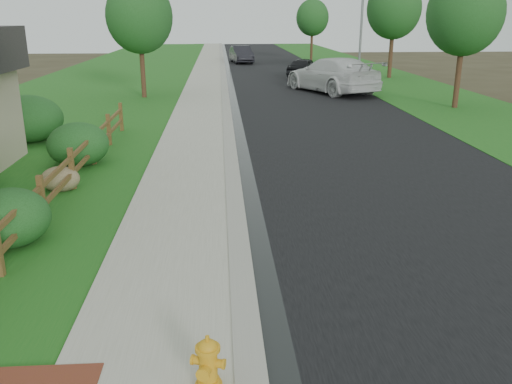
{
  "coord_description": "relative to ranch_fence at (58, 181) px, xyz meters",
  "views": [
    {
      "loc": [
        0.09,
        -5.61,
        4.19
      ],
      "look_at": [
        0.73,
        3.86,
        1.09
      ],
      "focal_mm": 38.0,
      "sensor_mm": 36.0,
      "label": 1
    }
  ],
  "objects": [
    {
      "name": "ground",
      "position": [
        3.6,
        -6.4,
        -0.62
      ],
      "size": [
        120.0,
        120.0,
        0.0
      ],
      "primitive_type": "plane",
      "color": "#332E1C"
    },
    {
      "name": "road",
      "position": [
        8.2,
        28.6,
        -0.61
      ],
      "size": [
        8.0,
        90.0,
        0.02
      ],
      "primitive_type": "cube",
      "color": "black",
      "rests_on": "ground"
    },
    {
      "name": "curb",
      "position": [
        4.0,
        28.6,
        -0.56
      ],
      "size": [
        0.4,
        90.0,
        0.12
      ],
      "primitive_type": "cube",
      "color": "gray",
      "rests_on": "ground"
    },
    {
      "name": "wet_gutter",
      "position": [
        4.35,
        28.6,
        -0.6
      ],
      "size": [
        0.5,
        90.0,
        0.0
      ],
      "primitive_type": "cube",
      "color": "black",
      "rests_on": "road"
    },
    {
      "name": "sidewalk",
      "position": [
        2.7,
        28.6,
        -0.57
      ],
      "size": [
        2.2,
        90.0,
        0.1
      ],
      "primitive_type": "cube",
      "color": "#999786",
      "rests_on": "ground"
    },
    {
      "name": "grass_strip",
      "position": [
        0.8,
        28.6,
        -0.59
      ],
      "size": [
        1.6,
        90.0,
        0.06
      ],
      "primitive_type": "cube",
      "color": "#1B5919",
      "rests_on": "ground"
    },
    {
      "name": "lawn_near",
      "position": [
        -4.4,
        28.6,
        -0.6
      ],
      "size": [
        9.0,
        90.0,
        0.04
      ],
      "primitive_type": "cube",
      "color": "#1B5919",
      "rests_on": "ground"
    },
    {
      "name": "verge_far",
      "position": [
        15.1,
        28.6,
        -0.6
      ],
      "size": [
        6.0,
        90.0,
        0.04
      ],
      "primitive_type": "cube",
      "color": "#1B5919",
      "rests_on": "ground"
    },
    {
      "name": "ranch_fence",
      "position": [
        0.0,
        0.0,
        0.0
      ],
      "size": [
        0.12,
        16.92,
        1.1
      ],
      "color": "#55371C",
      "rests_on": "ground"
    },
    {
      "name": "fire_hydrant",
      "position": [
        3.5,
        -6.74,
        -0.2
      ],
      "size": [
        0.45,
        0.37,
        0.68
      ],
      "color": "gold",
      "rests_on": "sidewalk"
    },
    {
      "name": "white_suv",
      "position": [
        10.07,
        18.77,
        0.37
      ],
      "size": [
        5.12,
        7.19,
        1.93
      ],
      "primitive_type": "imported",
      "rotation": [
        0.0,
        0.0,
        3.55
      ],
      "color": "silver",
      "rests_on": "road"
    },
    {
      "name": "dark_car_mid",
      "position": [
        9.65,
        26.63,
        0.09
      ],
      "size": [
        3.11,
        4.33,
        1.37
      ],
      "primitive_type": "imported",
      "rotation": [
        0.0,
        0.0,
        2.72
      ],
      "color": "black",
      "rests_on": "road"
    },
    {
      "name": "dark_car_far",
      "position": [
        5.78,
        39.02,
        0.16
      ],
      "size": [
        2.18,
        4.76,
        1.51
      ],
      "primitive_type": "imported",
      "rotation": [
        0.0,
        0.0,
        0.13
      ],
      "color": "black",
      "rests_on": "road"
    },
    {
      "name": "streetlight",
      "position": [
        13.24,
        25.77,
        3.87
      ],
      "size": [
        1.83,
        0.26,
        7.92
      ],
      "color": "gray",
      "rests_on": "ground"
    },
    {
      "name": "boulder",
      "position": [
        -0.3,
        1.17,
        -0.3
      ],
      "size": [
        1.15,
        1.01,
        0.64
      ],
      "primitive_type": "ellipsoid",
      "rotation": [
        0.0,
        0.0,
        0.36
      ],
      "color": "brown",
      "rests_on": "ground"
    },
    {
      "name": "shrub_a",
      "position": [
        -0.3,
        -2.17,
        -0.06
      ],
      "size": [
        1.63,
        1.63,
        1.11
      ],
      "primitive_type": "ellipsoid",
      "rotation": [
        0.0,
        0.0,
        0.11
      ],
      "color": "#1C4317",
      "rests_on": "ground"
    },
    {
      "name": "shrub_c",
      "position": [
        -0.42,
        3.62,
        0.02
      ],
      "size": [
        1.95,
        1.95,
        1.27
      ],
      "primitive_type": "ellipsoid",
      "rotation": [
        0.0,
        0.0,
        0.12
      ],
      "color": "#1C4317",
      "rests_on": "ground"
    },
    {
      "name": "shrub_d",
      "position": [
        -2.9,
        6.88,
        0.19
      ],
      "size": [
        2.5,
        2.5,
        1.62
      ],
      "primitive_type": "ellipsoid",
      "rotation": [
        0.0,
        0.0,
        -0.05
      ],
      "color": "#1C4317",
      "rests_on": "ground"
    },
    {
      "name": "tree_near_left",
      "position": [
        -0.3,
        17.3,
        3.51
      ],
      "size": [
        3.39,
        3.39,
        6.01
      ],
      "color": "#3A2418",
      "rests_on": "ground"
    },
    {
      "name": "tree_near_right",
      "position": [
        14.8,
        12.91,
        3.64
      ],
      "size": [
        3.42,
        3.42,
        6.15
      ],
      "color": "#3A2418",
      "rests_on": "ground"
    },
    {
      "name": "tree_mid_right",
      "position": [
        15.58,
        25.79,
        3.97
      ],
      "size": [
        3.64,
        3.64,
        6.61
      ],
      "color": "#3A2418",
      "rests_on": "ground"
    },
    {
      "name": "tree_far_right",
      "position": [
        12.6,
        41.12,
        3.35
      ],
      "size": [
        3.08,
        3.08,
        5.67
      ],
      "color": "#3A2418",
      "rests_on": "ground"
    }
  ]
}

